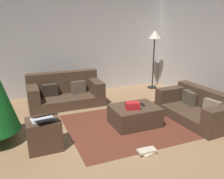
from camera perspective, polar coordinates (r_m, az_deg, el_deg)
ground_plane at (r=4.05m, az=-2.50°, el=-13.31°), size 6.40×6.40×0.00m
rear_partition at (r=6.59m, az=-12.35°, el=10.01°), size 6.40×0.12×2.60m
couch_left at (r=5.91m, az=-11.21°, el=-0.68°), size 1.74×0.89×0.76m
couch_right at (r=5.26m, az=19.94°, el=-4.10°), size 0.94×1.65×0.61m
ottoman at (r=4.74m, az=5.43°, el=-6.21°), size 0.90×0.70×0.37m
gift_box at (r=4.53m, az=4.90°, el=-3.85°), size 0.29×0.23×0.13m
tv_remote at (r=4.76m, az=7.32°, el=-3.60°), size 0.07×0.17×0.02m
side_table at (r=4.01m, az=-15.94°, el=-10.28°), size 0.52×0.44×0.50m
laptop at (r=3.83m, az=-16.08°, el=-6.57°), size 0.39×0.42×0.17m
book_stack at (r=3.87m, az=8.26°, el=-14.43°), size 0.29×0.26×0.07m
corner_lamp at (r=7.06m, az=10.14°, el=11.82°), size 0.36×0.36×1.70m
area_rug at (r=4.81m, az=5.37°, el=-8.22°), size 2.60×2.00×0.01m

